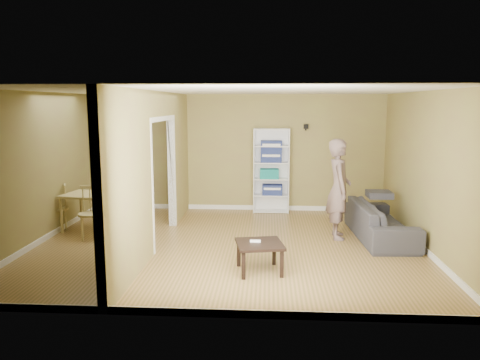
% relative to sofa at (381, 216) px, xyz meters
% --- Properties ---
extents(room_shell, '(6.50, 6.50, 6.50)m').
position_rel_sofa_xyz_m(room_shell, '(-2.70, -0.60, 0.89)').
color(room_shell, '#9B7343').
rests_on(room_shell, ground).
extents(partition, '(0.22, 5.50, 2.60)m').
position_rel_sofa_xyz_m(partition, '(-3.90, -0.60, 0.89)').
color(partition, olive).
rests_on(partition, ground).
extents(wall_speaker, '(0.10, 0.10, 0.10)m').
position_rel_sofa_xyz_m(wall_speaker, '(-1.20, 2.09, 1.49)').
color(wall_speaker, black).
rests_on(wall_speaker, room_shell).
extents(sofa, '(2.20, 1.03, 0.82)m').
position_rel_sofa_xyz_m(sofa, '(0.00, 0.00, 0.00)').
color(sofa, black).
rests_on(sofa, ground).
extents(person, '(0.77, 0.60, 2.10)m').
position_rel_sofa_xyz_m(person, '(-0.76, -0.02, 0.64)').
color(person, slate).
rests_on(person, ground).
extents(bookshelf, '(0.78, 0.34, 1.86)m').
position_rel_sofa_xyz_m(bookshelf, '(-1.95, 2.01, 0.52)').
color(bookshelf, white).
rests_on(bookshelf, ground).
extents(paper_box_navy_a, '(0.44, 0.29, 0.22)m').
position_rel_sofa_xyz_m(paper_box_navy_a, '(-1.93, 1.96, 0.09)').
color(paper_box_navy_a, '#2B4983').
rests_on(paper_box_navy_a, bookshelf).
extents(paper_box_teal, '(0.41, 0.27, 0.21)m').
position_rel_sofa_xyz_m(paper_box_teal, '(-1.99, 1.96, 0.45)').
color(paper_box_teal, '#116E63').
rests_on(paper_box_teal, bookshelf).
extents(paper_box_navy_b, '(0.46, 0.30, 0.23)m').
position_rel_sofa_xyz_m(paper_box_navy_b, '(-1.96, 1.96, 0.83)').
color(paper_box_navy_b, navy).
rests_on(paper_box_navy_b, bookshelf).
extents(paper_box_navy_c, '(0.46, 0.30, 0.24)m').
position_rel_sofa_xyz_m(paper_box_navy_c, '(-1.95, 1.96, 1.06)').
color(paper_box_navy_c, navy).
rests_on(paper_box_navy_c, bookshelf).
extents(coffee_table, '(0.64, 0.64, 0.43)m').
position_rel_sofa_xyz_m(coffee_table, '(-2.13, -1.84, -0.05)').
color(coffee_table, black).
rests_on(coffee_table, ground).
extents(game_controller, '(0.15, 0.04, 0.03)m').
position_rel_sofa_xyz_m(game_controller, '(-2.19, -1.81, 0.03)').
color(game_controller, white).
rests_on(game_controller, coffee_table).
extents(dining_table, '(1.13, 0.76, 0.71)m').
position_rel_sofa_xyz_m(dining_table, '(-5.29, 0.20, 0.22)').
color(dining_table, tan).
rests_on(dining_table, ground).
extents(chair_left, '(0.53, 0.53, 0.88)m').
position_rel_sofa_xyz_m(chair_left, '(-6.03, 0.17, 0.03)').
color(chair_left, tan).
rests_on(chair_left, ground).
extents(chair_near, '(0.55, 0.55, 0.95)m').
position_rel_sofa_xyz_m(chair_near, '(-5.18, -0.33, 0.06)').
color(chair_near, tan).
rests_on(chair_near, ground).
extents(chair_far, '(0.46, 0.46, 0.89)m').
position_rel_sofa_xyz_m(chair_far, '(-5.31, 0.75, 0.03)').
color(chair_far, tan).
rests_on(chair_far, ground).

